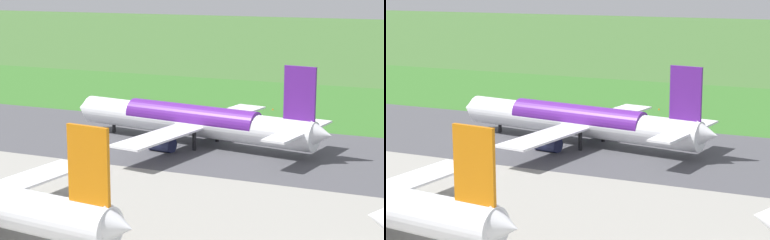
% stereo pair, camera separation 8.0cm
% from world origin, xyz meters
% --- Properties ---
extents(ground_plane, '(800.00, 800.00, 0.00)m').
position_xyz_m(ground_plane, '(0.00, 0.00, 0.00)').
color(ground_plane, '#3D662D').
extents(runway_asphalt, '(600.00, 37.93, 0.06)m').
position_xyz_m(runway_asphalt, '(0.00, 0.00, 0.03)').
color(runway_asphalt, '#47474C').
rests_on(runway_asphalt, ground).
extents(grass_verge_foreground, '(600.00, 80.00, 0.04)m').
position_xyz_m(grass_verge_foreground, '(0.00, -40.26, 0.02)').
color(grass_verge_foreground, '#346B27').
rests_on(grass_verge_foreground, ground).
extents(airliner_main, '(54.06, 44.41, 15.88)m').
position_xyz_m(airliner_main, '(-9.16, 0.05, 4.35)').
color(airliner_main, white).
rests_on(airliner_main, ground).
extents(no_stopping_sign, '(0.60, 0.10, 2.36)m').
position_xyz_m(no_stopping_sign, '(-15.20, -44.76, 1.41)').
color(no_stopping_sign, slate).
rests_on(no_stopping_sign, ground).
extents(traffic_cone_orange, '(0.40, 0.40, 0.55)m').
position_xyz_m(traffic_cone_orange, '(-12.12, -38.09, 0.28)').
color(traffic_cone_orange, orange).
rests_on(traffic_cone_orange, ground).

